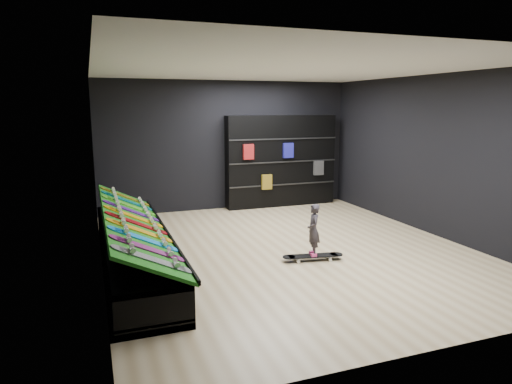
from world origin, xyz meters
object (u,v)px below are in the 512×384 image
object	(u,v)px
child	(313,240)
display_rack	(133,252)
floor_skateboard	(313,258)
back_shelving	(281,161)

from	to	relation	value
child	display_rack	bearing A→B (deg)	-87.87
display_rack	floor_skateboard	bearing A→B (deg)	-13.49
display_rack	back_shelving	distance (m)	5.15
display_rack	floor_skateboard	world-z (taller)	display_rack
display_rack	back_shelving	bearing A→B (deg)	40.84
back_shelving	floor_skateboard	xyz separation A→B (m)	(-1.14, -3.97, -1.05)
floor_skateboard	child	xyz separation A→B (m)	(0.00, 0.00, 0.29)
display_rack	back_shelving	xyz separation A→B (m)	(3.84, 3.32, 0.85)
display_rack	child	distance (m)	2.78
back_shelving	child	xyz separation A→B (m)	(-1.14, -3.97, -0.76)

